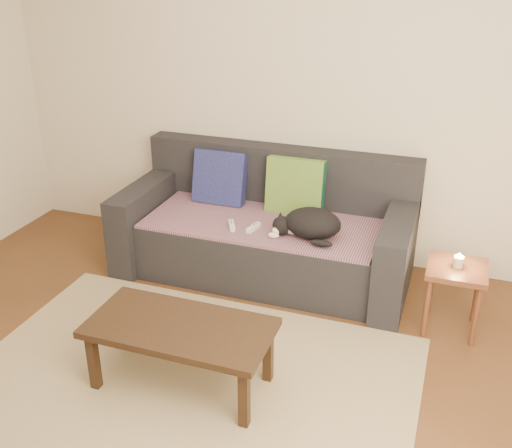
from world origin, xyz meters
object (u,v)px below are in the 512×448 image
cat (310,224)px  side_table (456,278)px  wii_remote_a (232,226)px  wii_remote_b (253,228)px  sofa (266,233)px  coffee_table (180,333)px

cat → side_table: cat is taller
cat → wii_remote_a: (-0.55, -0.04, -0.08)m
cat → wii_remote_b: (-0.39, -0.02, -0.08)m
wii_remote_a → side_table: wii_remote_a is taller
wii_remote_a → sofa: bearing=-60.2°
side_table → wii_remote_a: bearing=177.0°
sofa → cat: bearing=-30.2°
sofa → coffee_table: bearing=-90.7°
wii_remote_a → wii_remote_b: same height
wii_remote_b → coffee_table: bearing=-170.3°
wii_remote_a → side_table: 1.52m
cat → sofa: bearing=173.2°
sofa → wii_remote_b: bearing=-93.7°
wii_remote_b → coffee_table: size_ratio=0.15×
cat → coffee_table: 1.26m
side_table → coffee_table: 1.73m
sofa → side_table: (1.35, -0.34, 0.06)m
wii_remote_b → wii_remote_a: bearing=106.7°
wii_remote_a → wii_remote_b: size_ratio=1.00×
side_table → sofa: bearing=165.8°
sofa → coffee_table: sofa is taller
wii_remote_a → cat: bearing=-112.8°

